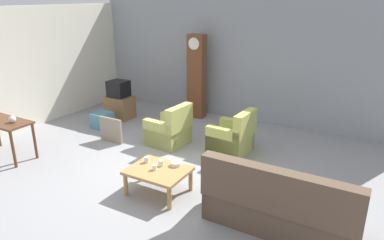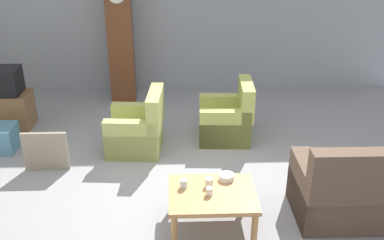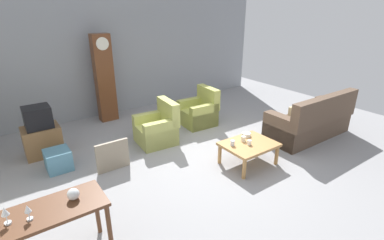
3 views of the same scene
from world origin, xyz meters
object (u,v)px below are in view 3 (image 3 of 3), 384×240
storage_box_blue (58,160)px  glass_dome_cloche (73,194)px  wine_glass_short (28,210)px  grandfather_clock (104,79)px  cup_cream_tall (243,139)px  tv_crt (38,117)px  armchair_olive_far (199,113)px  cup_white_porcelain (249,142)px  couch_floral (311,122)px  coffee_table_wood (249,146)px  cup_blue_rimmed (232,143)px  tv_stand_cabinet (43,141)px  armchair_olive_near (158,129)px  framed_picture_leaning (113,156)px  wine_glass_mid (5,213)px  console_table_dark (44,220)px  bowl_white_stacked (246,134)px

storage_box_blue → glass_dome_cloche: glass_dome_cloche is taller
wine_glass_short → grandfather_clock: bearing=61.3°
cup_cream_tall → wine_glass_short: (-3.59, -0.55, 0.41)m
tv_crt → armchair_olive_far: bearing=-8.8°
grandfather_clock → cup_white_porcelain: (1.31, -3.76, -0.62)m
cup_cream_tall → couch_floral: bearing=-2.0°
glass_dome_cloche → cup_cream_tall: (3.13, 0.46, -0.37)m
cup_cream_tall → armchair_olive_far: bearing=77.7°
armchair_olive_far → coffee_table_wood: 2.14m
glass_dome_cloche → cup_blue_rimmed: 2.91m
couch_floral → wine_glass_short: (-5.63, -0.47, 0.54)m
cup_blue_rimmed → storage_box_blue: bearing=146.8°
tv_stand_cabinet → glass_dome_cloche: bearing=-91.5°
storage_box_blue → cup_cream_tall: size_ratio=4.41×
armchair_olive_near → framed_picture_leaning: (-1.21, -0.53, -0.03)m
grandfather_clock → tv_stand_cabinet: (-1.73, -1.08, -0.80)m
couch_floral → cup_white_porcelain: bearing=-177.4°
armchair_olive_near → wine_glass_short: size_ratio=5.22×
framed_picture_leaning → wine_glass_mid: (-1.65, -1.62, 0.63)m
armchair_olive_near → glass_dome_cloche: size_ratio=6.79×
console_table_dark → cup_blue_rimmed: size_ratio=13.15×
couch_floral → bowl_white_stacked: 1.85m
cup_white_porcelain → bowl_white_stacked: bearing=53.3°
cup_blue_rimmed → armchair_olive_near: bearing=110.8°
armchair_olive_near → tv_crt: (-2.13, 0.85, 0.49)m
grandfather_clock → wine_glass_mid: grandfather_clock is taller
glass_dome_cloche → armchair_olive_far: bearing=34.4°
framed_picture_leaning → bowl_white_stacked: 2.55m
cup_white_porcelain → wine_glass_short: (-3.58, -0.38, 0.42)m
armchair_olive_near → glass_dome_cloche: bearing=-136.1°
tv_stand_cabinet → cup_cream_tall: tv_stand_cabinet is taller
bowl_white_stacked → cup_blue_rimmed: bearing=-163.8°
wine_glass_short → wine_glass_mid: bearing=162.7°
glass_dome_cloche → bowl_white_stacked: glass_dome_cloche is taller
coffee_table_wood → cup_white_porcelain: bearing=-134.0°
tv_crt → cup_white_porcelain: bearing=-41.4°
glass_dome_cloche → tv_crt: bearing=88.5°
wine_glass_short → tv_crt: bearing=80.1°
cup_white_porcelain → coffee_table_wood: bearing=46.0°
couch_floral → console_table_dark: (-5.51, -0.42, 0.31)m
couch_floral → armchair_olive_near: (-2.97, 1.73, -0.05)m
console_table_dark → grandfather_clock: bearing=62.3°
tv_crt → wine_glass_mid: tv_crt is taller
couch_floral → grandfather_clock: bearing=132.6°
coffee_table_wood → cup_white_porcelain: size_ratio=10.89×
framed_picture_leaning → wine_glass_short: wine_glass_short is taller
armchair_olive_far → wine_glass_mid: size_ratio=4.65×
cup_blue_rimmed → wine_glass_short: bearing=-170.8°
tv_stand_cabinet → wine_glass_mid: 3.15m
coffee_table_wood → cup_blue_rimmed: cup_blue_rimmed is taller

